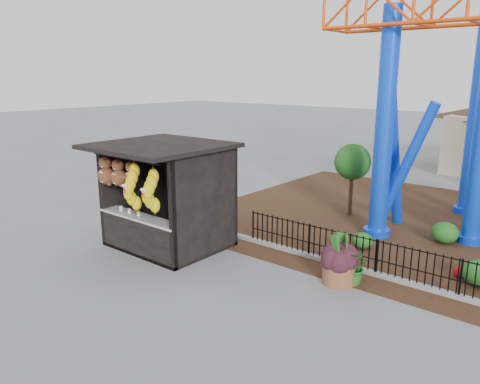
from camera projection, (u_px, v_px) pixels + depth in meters
The scene contains 9 objects.
ground at pixel (216, 285), 11.49m from camera, with size 120.00×120.00×0.00m, color slate.
mulch_bed at pixel (476, 236), 15.00m from camera, with size 18.00×12.00×0.02m, color #331E11.
curb at pixel (423, 287), 11.25m from camera, with size 18.00×0.18×0.12m, color gray.
prize_booth at pixel (160, 198), 13.65m from camera, with size 3.50×3.40×3.12m.
picket_fence at pixel (465, 280), 10.59m from camera, with size 12.20×0.06×1.00m, color black, non-canonical shape.
terracotta_planter at pixel (339, 273), 11.54m from camera, with size 0.80×0.80×0.56m, color brown.
planter_foliage at pixel (340, 250), 11.39m from camera, with size 0.70×0.70×0.64m, color black.
potted_plant at pixel (354, 266), 11.43m from camera, with size 0.85×0.74×0.95m, color #1D5C1B.
landscaping at pixel (478, 256), 12.55m from camera, with size 8.35×3.38×0.65m.
Camera 1 is at (7.18, -7.79, 5.03)m, focal length 35.00 mm.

